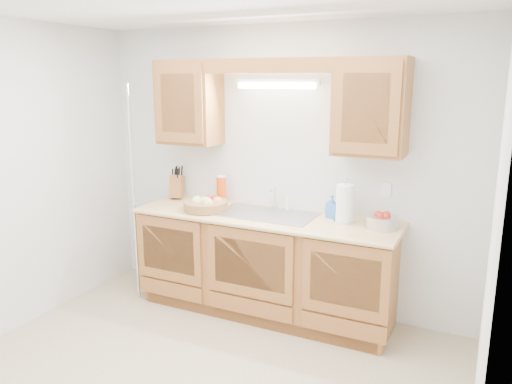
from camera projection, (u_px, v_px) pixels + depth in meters
The scene contains 17 objects.
room at pixel (186, 207), 3.14m from camera, with size 3.52×3.50×2.50m.
base_cabinets at pixel (265, 265), 4.38m from camera, with size 2.20×0.60×0.86m, color #9C632D.
countertop at pixel (265, 217), 4.27m from camera, with size 2.30×0.63×0.04m, color tan.
upper_cabinet_left at pixel (189, 103), 4.54m from camera, with size 0.55×0.33×0.75m, color #9C632D.
upper_cabinet_right at pixel (371, 107), 3.83m from camera, with size 0.55×0.33×0.75m, color #9C632D.
valance at pixel (266, 66), 3.99m from camera, with size 2.20×0.05×0.12m, color #9C632D.
fluorescent_fixture at pixel (277, 84), 4.22m from camera, with size 0.76×0.08×0.08m.
sink at pixel (266, 222), 4.30m from camera, with size 0.84×0.46×0.36m.
wire_shelf_pole at pixel (134, 196), 4.53m from camera, with size 0.03×0.03×2.00m, color silver.
outlet_plate at pixel (386, 190), 4.07m from camera, with size 0.08×0.01×0.12m, color white.
fruit_basket at pixel (206, 204), 4.41m from camera, with size 0.48×0.48×0.12m.
knife_block at pixel (177, 186), 4.84m from camera, with size 0.16×0.21×0.33m.
orange_canister at pixel (221, 189), 4.64m from camera, with size 0.09×0.09×0.26m.
soap_bottle at pixel (332, 207), 4.16m from camera, with size 0.09×0.09×0.19m, color blue.
sponge at pixel (335, 214), 4.25m from camera, with size 0.14×0.11×0.02m.
paper_towel at pixel (345, 204), 4.03m from camera, with size 0.18×0.18×0.36m.
apple_bowl at pixel (382, 221), 3.89m from camera, with size 0.34×0.34×0.13m.
Camera 1 is at (1.72, -2.55, 2.05)m, focal length 35.00 mm.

